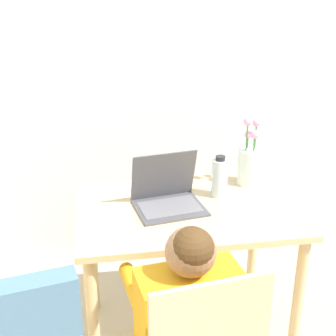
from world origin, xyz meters
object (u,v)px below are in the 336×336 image
at_px(person_seated, 184,312).
at_px(water_bottle, 220,178).
at_px(flower_vase, 249,163).
at_px(laptop, 167,194).

bearing_deg(person_seated, water_bottle, -121.94).
bearing_deg(flower_vase, person_seated, -121.93).
bearing_deg(laptop, person_seated, -102.46).
bearing_deg(flower_vase, laptop, -158.63).
bearing_deg(water_bottle, laptop, -166.91).
xyz_separation_m(person_seated, flower_vase, (0.48, 0.76, 0.23)).
height_order(laptop, flower_vase, flower_vase).
height_order(person_seated, water_bottle, person_seated).
height_order(person_seated, laptop, person_seated).
relative_size(person_seated, laptop, 2.96).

